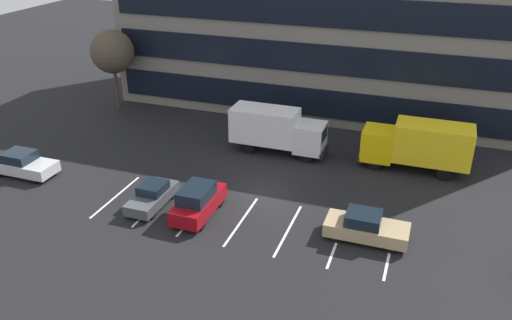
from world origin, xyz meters
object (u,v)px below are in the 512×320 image
box_truck_yellow_all (418,144)px  box_truck_white (276,129)px  sedan_silver (22,164)px  bare_tree (112,52)px  sedan_tan (366,227)px  sedan_charcoal (152,196)px  suv_maroon (198,201)px

box_truck_yellow_all → box_truck_white: bearing=-177.3°
box_truck_white → sedan_silver: (-14.92, -9.14, -1.05)m
sedan_silver → bare_tree: 13.92m
sedan_tan → sedan_silver: (-22.88, -0.04, 0.01)m
sedan_tan → sedan_charcoal: size_ratio=1.14×
box_truck_yellow_all → sedan_charcoal: bearing=-144.8°
box_truck_yellow_all → bare_tree: (-25.89, 3.59, 3.19)m
suv_maroon → sedan_tan: size_ratio=0.96×
suv_maroon → sedan_tan: (9.57, 0.81, -0.18)m
sedan_silver → box_truck_yellow_all: bearing=21.2°
box_truck_yellow_all → box_truck_white: box_truck_yellow_all is taller
box_truck_yellow_all → suv_maroon: size_ratio=1.71×
sedan_tan → suv_maroon: bearing=-175.2°
sedan_charcoal → box_truck_yellow_all: bearing=35.2°
sedan_tan → bare_tree: size_ratio=0.64×
box_truck_yellow_all → bare_tree: 26.33m
box_truck_yellow_all → box_truck_white: 9.88m
sedan_tan → sedan_charcoal: 12.66m
box_truck_yellow_all → sedan_silver: (-24.79, -9.60, -1.13)m
suv_maroon → bare_tree: bare_tree is taller
sedan_silver → bare_tree: size_ratio=0.65×
sedan_charcoal → bare_tree: bearing=129.2°
box_truck_yellow_all → sedan_charcoal: 17.87m
box_truck_yellow_all → suv_maroon: (-11.48, -10.37, -0.97)m
box_truck_white → sedan_silver: box_truck_white is taller
box_truck_yellow_all → suv_maroon: box_truck_yellow_all is taller
sedan_tan → sedan_silver: 22.88m
box_truck_white → bare_tree: (-16.01, 4.05, 3.27)m
bare_tree → sedan_silver: bearing=-85.3°
sedan_charcoal → sedan_tan: bearing=3.3°
sedan_charcoal → sedan_silver: bearing=176.2°
bare_tree → box_truck_white: bearing=-14.2°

